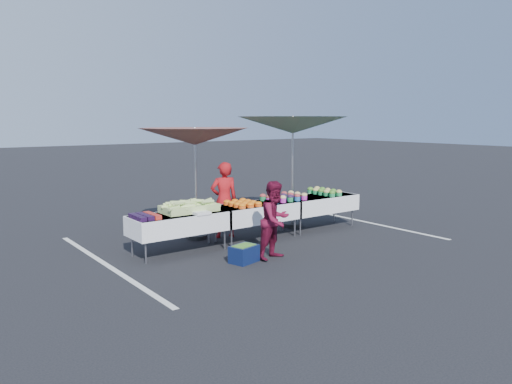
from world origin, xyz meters
TOP-DOWN VIEW (x-y plane):
  - ground at (0.00, 0.00)m, footprint 80.00×80.00m
  - stripe_left at (-3.20, 0.00)m, footprint 0.10×5.00m
  - stripe_right at (3.20, 0.00)m, footprint 0.10×5.00m
  - table_left at (-1.80, 0.00)m, footprint 1.86×0.81m
  - table_center at (0.00, 0.00)m, footprint 1.86×0.81m
  - table_right at (1.80, 0.00)m, footprint 1.86×0.81m
  - berry_punnets at (-2.51, -0.06)m, footprint 0.40×0.54m
  - corn_pile at (-1.55, 0.04)m, footprint 1.16×0.57m
  - plastic_bags at (-1.50, -0.30)m, footprint 0.30×0.25m
  - carrot_bowls at (-0.35, -0.01)m, footprint 0.55×0.69m
  - potato_cups at (0.75, 0.00)m, footprint 0.94×0.58m
  - bean_baskets at (2.06, 0.08)m, footprint 0.36×0.86m
  - vendor at (-0.43, 0.55)m, footprint 0.67×0.53m
  - customer at (-0.60, -1.38)m, footprint 0.78×0.67m
  - umbrella_left at (-0.97, 0.80)m, footprint 2.94×2.94m
  - umbrella_right at (1.42, 0.49)m, footprint 2.99×2.99m
  - storage_bin at (-1.20, -1.25)m, footprint 0.55×0.45m

SIDE VIEW (x-z plane):
  - ground at x=0.00m, z-range 0.00..0.00m
  - stripe_left at x=-3.20m, z-range 0.00..0.00m
  - stripe_right at x=3.20m, z-range 0.00..0.00m
  - storage_bin at x=-1.20m, z-range 0.01..0.31m
  - table_left at x=-1.80m, z-range 0.21..0.96m
  - table_center at x=0.00m, z-range 0.21..0.96m
  - table_right at x=1.80m, z-range 0.21..0.96m
  - customer at x=-0.60m, z-range 0.00..1.41m
  - plastic_bags at x=-1.50m, z-range 0.75..0.80m
  - berry_punnets at x=-2.51m, z-range 0.75..0.83m
  - carrot_bowls at x=-0.35m, z-range 0.75..0.85m
  - vendor at x=-0.43m, z-range 0.00..1.61m
  - bean_baskets at x=2.06m, z-range 0.75..0.90m
  - potato_cups at x=0.75m, z-range 0.75..0.91m
  - corn_pile at x=-1.55m, z-range 0.71..0.97m
  - umbrella_left at x=-0.97m, z-range 0.95..3.30m
  - umbrella_right at x=1.42m, z-range 1.05..3.64m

